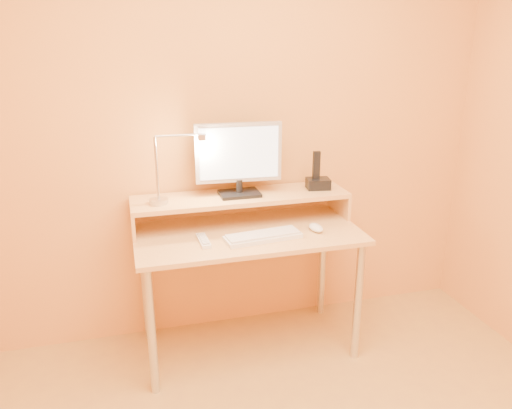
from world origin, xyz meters
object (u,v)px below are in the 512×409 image
object	(u,v)px
lamp_base	(159,201)
mouse	(316,228)
remote_control	(203,241)
phone_dock	(318,184)
monitor_panel	(238,152)
keyboard	(263,237)

from	to	relation	value
lamp_base	mouse	distance (m)	0.85
lamp_base	remote_control	xyz separation A→B (m)	(0.20, -0.20, -0.16)
mouse	phone_dock	bearing A→B (deg)	61.65
monitor_panel	remote_control	bearing A→B (deg)	-131.88
remote_control	mouse	bearing A→B (deg)	-2.43
keyboard	lamp_base	bearing A→B (deg)	147.79
monitor_panel	mouse	distance (m)	0.58
remote_control	phone_dock	bearing A→B (deg)	16.19
lamp_base	remote_control	world-z (taller)	lamp_base
monitor_panel	phone_dock	xyz separation A→B (m)	(0.47, -0.01, -0.21)
monitor_panel	lamp_base	xyz separation A→B (m)	(-0.44, -0.04, -0.23)
mouse	remote_control	world-z (taller)	mouse
phone_dock	remote_control	world-z (taller)	phone_dock
monitor_panel	remote_control	world-z (taller)	monitor_panel
keyboard	mouse	bearing A→B (deg)	-0.30
phone_dock	keyboard	xyz separation A→B (m)	(-0.41, -0.27, -0.18)
phone_dock	keyboard	size ratio (longest dim) A/B	0.33
phone_dock	keyboard	bearing A→B (deg)	-137.85
keyboard	mouse	distance (m)	0.31
lamp_base	phone_dock	world-z (taller)	phone_dock
lamp_base	keyboard	distance (m)	0.58
monitor_panel	mouse	bearing A→B (deg)	-30.98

